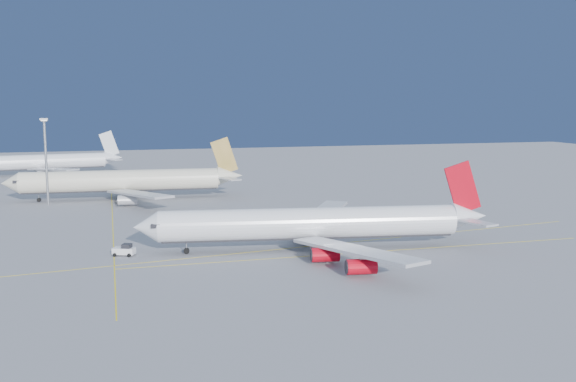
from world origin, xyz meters
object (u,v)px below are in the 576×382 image
at_px(airliner_etihad, 127,181).
at_px(light_mast, 46,154).
at_px(airliner_third, 41,162).
at_px(airliner_virgin, 317,224).
at_px(pushback_tug, 124,250).

distance_m(airliner_etihad, light_mast, 22.88).
relative_size(airliner_third, light_mast, 2.61).
bearing_deg(light_mast, airliner_third, 96.64).
bearing_deg(airliner_virgin, light_mast, 135.99).
relative_size(airliner_virgin, light_mast, 2.88).
height_order(pushback_tug, light_mast, light_mast).
relative_size(airliner_virgin, pushback_tug, 15.52).
distance_m(airliner_third, pushback_tug, 140.60).
bearing_deg(airliner_etihad, airliner_third, 116.42).
bearing_deg(light_mast, pushback_tug, -73.93).
height_order(airliner_third, pushback_tug, airliner_third).
height_order(airliner_virgin, pushback_tug, airliner_virgin).
height_order(airliner_etihad, light_mast, light_mast).
distance_m(airliner_virgin, pushback_tug, 35.31).
bearing_deg(light_mast, airliner_virgin, -52.15).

